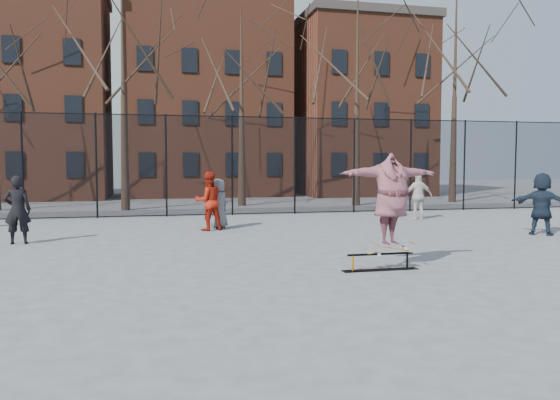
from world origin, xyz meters
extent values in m
plane|color=#5D5E62|center=(0.00, 0.00, 0.00)|extent=(100.00, 100.00, 0.00)
cube|color=black|center=(2.47, 1.19, 0.01)|extent=(1.56, 0.24, 0.01)
cylinder|color=orange|center=(1.89, 1.19, 0.16)|extent=(0.04, 0.04, 0.32)
cylinder|color=black|center=(3.05, 1.19, 0.16)|extent=(0.04, 0.04, 0.32)
cylinder|color=black|center=(2.47, 1.19, 0.32)|extent=(1.38, 0.04, 0.04)
imported|color=navy|center=(2.69, 1.19, 1.35)|extent=(2.29, 0.95, 1.81)
imported|color=black|center=(-5.37, 6.56, 0.90)|extent=(0.69, 0.48, 1.80)
imported|color=#A51D0E|center=(-0.22, 8.30, 0.92)|extent=(1.03, 0.89, 1.84)
imported|color=silver|center=(7.73, 9.78, 0.88)|extent=(1.08, 0.58, 1.75)
imported|color=#1B2737|center=(9.21, 5.00, 0.92)|extent=(1.62, 1.55, 1.84)
imported|color=#5E5D62|center=(0.13, 8.69, 0.80)|extent=(0.94, 0.87, 1.61)
cylinder|color=black|center=(-6.60, 13.00, 2.00)|extent=(0.07, 0.07, 4.00)
cylinder|color=black|center=(-4.00, 13.00, 2.00)|extent=(0.07, 0.07, 4.00)
cylinder|color=black|center=(-1.40, 13.00, 2.00)|extent=(0.07, 0.07, 4.00)
cylinder|color=black|center=(1.20, 13.00, 2.00)|extent=(0.07, 0.07, 4.00)
cylinder|color=black|center=(3.80, 13.00, 2.00)|extent=(0.07, 0.07, 4.00)
cylinder|color=black|center=(6.40, 13.00, 2.00)|extent=(0.07, 0.07, 4.00)
cylinder|color=black|center=(9.00, 13.00, 2.00)|extent=(0.07, 0.07, 4.00)
cylinder|color=black|center=(11.60, 13.00, 2.00)|extent=(0.07, 0.07, 4.00)
cylinder|color=black|center=(14.20, 13.00, 2.00)|extent=(0.07, 0.07, 4.00)
cube|color=black|center=(0.00, 13.00, 2.00)|extent=(34.00, 0.01, 4.00)
cylinder|color=black|center=(0.00, 13.00, 3.96)|extent=(34.00, 0.04, 0.04)
cone|color=black|center=(-8.50, 17.80, 2.31)|extent=(0.40, 0.40, 4.62)
cone|color=black|center=(-3.00, 16.50, 2.31)|extent=(0.40, 0.40, 4.62)
cone|color=black|center=(2.50, 17.80, 2.31)|extent=(0.40, 0.40, 4.62)
cone|color=black|center=(8.00, 16.50, 2.31)|extent=(0.40, 0.40, 4.62)
cone|color=black|center=(13.50, 17.80, 2.31)|extent=(0.40, 0.40, 4.62)
cube|color=brown|center=(-9.00, 26.00, 6.00)|extent=(9.00, 7.00, 12.00)
cube|color=brown|center=(1.50, 26.00, 6.50)|extent=(10.00, 7.00, 13.00)
cube|color=brown|center=(11.50, 26.00, 5.50)|extent=(8.00, 7.00, 11.00)
camera|label=1|loc=(-1.91, -8.79, 2.15)|focal=35.00mm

